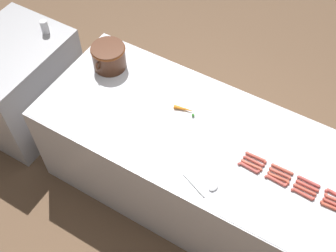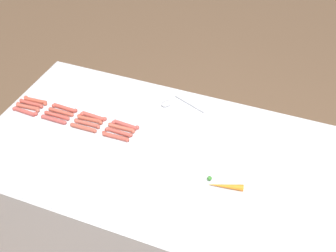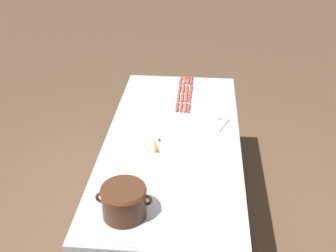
{
  "view_description": "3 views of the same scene",
  "coord_description": "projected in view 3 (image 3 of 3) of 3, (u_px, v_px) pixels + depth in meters",
  "views": [
    {
      "loc": [
        -1.65,
        -0.75,
        3.35
      ],
      "look_at": [
        -0.07,
        0.17,
        0.89
      ],
      "focal_mm": 44.51,
      "sensor_mm": 36.0,
      "label": 1
    },
    {
      "loc": [
        1.43,
        0.36,
        2.46
      ],
      "look_at": [
        -0.13,
        -0.25,
        0.94
      ],
      "focal_mm": 45.73,
      "sensor_mm": 36.0,
      "label": 2
    },
    {
      "loc": [
        -0.21,
        2.85,
        2.69
      ],
      "look_at": [
        0.04,
        -0.03,
        0.98
      ],
      "focal_mm": 45.68,
      "sensor_mm": 36.0,
      "label": 3
    }
  ],
  "objects": [
    {
      "name": "ground_plane",
      "position": [
        172.0,
        221.0,
        3.82
      ],
      "size": [
        20.0,
        20.0,
        0.0
      ],
      "primitive_type": "plane",
      "color": "brown"
    },
    {
      "name": "griddle_counter",
      "position": [
        172.0,
        182.0,
        3.6
      ],
      "size": [
        1.06,
        2.38,
        0.89
      ],
      "color": "#BCBCC1",
      "rests_on": "ground_plane"
    },
    {
      "name": "hot_dog_0",
      "position": [
        192.0,
        81.0,
        4.27
      ],
      "size": [
        0.03,
        0.16,
        0.02
      ],
      "color": "#B74B38",
      "rests_on": "griddle_counter"
    },
    {
      "name": "hot_dog_1",
      "position": [
        191.0,
        89.0,
        4.11
      ],
      "size": [
        0.03,
        0.16,
        0.02
      ],
      "color": "#B7463B",
      "rests_on": "griddle_counter"
    },
    {
      "name": "hot_dog_2",
      "position": [
        190.0,
        98.0,
        3.94
      ],
      "size": [
        0.03,
        0.16,
        0.02
      ],
      "color": "#B54A40",
      "rests_on": "griddle_counter"
    },
    {
      "name": "hot_dog_3",
      "position": [
        189.0,
        108.0,
        3.77
      ],
      "size": [
        0.03,
        0.16,
        0.02
      ],
      "color": "#AC4841",
      "rests_on": "griddle_counter"
    },
    {
      "name": "hot_dog_4",
      "position": [
        188.0,
        80.0,
        4.28
      ],
      "size": [
        0.03,
        0.16,
        0.02
      ],
      "color": "#AD463B",
      "rests_on": "griddle_counter"
    },
    {
      "name": "hot_dog_5",
      "position": [
        187.0,
        89.0,
        4.11
      ],
      "size": [
        0.02,
        0.16,
        0.02
      ],
      "color": "#B64C3C",
      "rests_on": "griddle_counter"
    },
    {
      "name": "hot_dog_6",
      "position": [
        186.0,
        98.0,
        3.95
      ],
      "size": [
        0.03,
        0.16,
        0.02
      ],
      "color": "#AD4C39",
      "rests_on": "griddle_counter"
    },
    {
      "name": "hot_dog_7",
      "position": [
        185.0,
        107.0,
        3.78
      ],
      "size": [
        0.03,
        0.16,
        0.02
      ],
      "color": "#B65341",
      "rests_on": "griddle_counter"
    },
    {
      "name": "hot_dog_8",
      "position": [
        185.0,
        80.0,
        4.28
      ],
      "size": [
        0.03,
        0.16,
        0.02
      ],
      "color": "#B95241",
      "rests_on": "griddle_counter"
    },
    {
      "name": "hot_dog_9",
      "position": [
        183.0,
        89.0,
        4.12
      ],
      "size": [
        0.02,
        0.16,
        0.02
      ],
      "color": "#B9473D",
      "rests_on": "griddle_counter"
    },
    {
      "name": "hot_dog_10",
      "position": [
        182.0,
        98.0,
        3.95
      ],
      "size": [
        0.03,
        0.16,
        0.02
      ],
      "color": "#AF4D3F",
      "rests_on": "griddle_counter"
    },
    {
      "name": "hot_dog_11",
      "position": [
        181.0,
        107.0,
        3.79
      ],
      "size": [
        0.03,
        0.16,
        0.02
      ],
      "color": "#AD483D",
      "rests_on": "griddle_counter"
    },
    {
      "name": "hot_dog_12",
      "position": [
        181.0,
        80.0,
        4.28
      ],
      "size": [
        0.03,
        0.16,
        0.02
      ],
      "color": "#B84740",
      "rests_on": "griddle_counter"
    },
    {
      "name": "hot_dog_13",
      "position": [
        180.0,
        89.0,
        4.12
      ],
      "size": [
        0.03,
        0.16,
        0.02
      ],
      "color": "#AC4641",
      "rests_on": "griddle_counter"
    },
    {
      "name": "hot_dog_14",
      "position": [
        179.0,
        97.0,
        3.96
      ],
      "size": [
        0.03,
        0.16,
        0.02
      ],
      "color": "#AB4C3C",
      "rests_on": "griddle_counter"
    },
    {
      "name": "hot_dog_15",
      "position": [
        177.0,
        107.0,
        3.79
      ],
      "size": [
        0.03,
        0.16,
        0.02
      ],
      "color": "#AB463A",
      "rests_on": "griddle_counter"
    },
    {
      "name": "bean_pot",
      "position": [
        124.0,
        200.0,
        2.56
      ],
      "size": [
        0.35,
        0.28,
        0.2
      ],
      "color": "#472616",
      "rests_on": "griddle_counter"
    },
    {
      "name": "serving_spoon",
      "position": [
        220.0,
        120.0,
        3.6
      ],
      "size": [
        0.14,
        0.26,
        0.02
      ],
      "color": "#B7B7BC",
      "rests_on": "griddle_counter"
    },
    {
      "name": "carrot",
      "position": [
        156.0,
        145.0,
        3.26
      ],
      "size": [
        0.07,
        0.18,
        0.03
      ],
      "color": "orange",
      "rests_on": "griddle_counter"
    }
  ]
}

